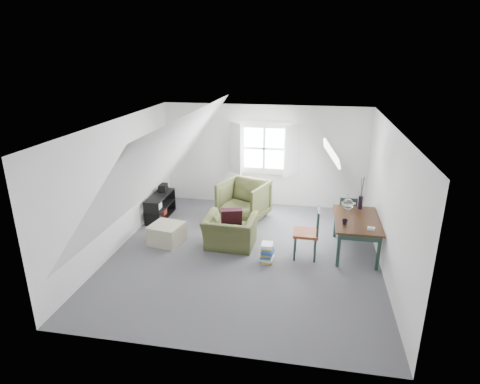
% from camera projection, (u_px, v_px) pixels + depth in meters
% --- Properties ---
extents(floor, '(5.50, 5.50, 0.00)m').
position_uv_depth(floor, '(245.00, 254.00, 7.74)').
color(floor, '#504F55').
rests_on(floor, ground).
extents(ceiling, '(5.50, 5.50, 0.00)m').
position_uv_depth(ceiling, '(246.00, 124.00, 6.91)').
color(ceiling, white).
rests_on(ceiling, wall_back).
extents(wall_back, '(5.00, 0.00, 5.00)m').
position_uv_depth(wall_back, '(264.00, 156.00, 9.88)').
color(wall_back, silver).
rests_on(wall_back, ground).
extents(wall_front, '(5.00, 0.00, 5.00)m').
position_uv_depth(wall_front, '(207.00, 268.00, 4.78)').
color(wall_front, silver).
rests_on(wall_front, ground).
extents(wall_left, '(0.00, 5.50, 5.50)m').
position_uv_depth(wall_left, '(118.00, 185.00, 7.75)').
color(wall_left, silver).
rests_on(wall_left, ground).
extents(wall_right, '(0.00, 5.50, 5.50)m').
position_uv_depth(wall_right, '(388.00, 201.00, 6.90)').
color(wall_right, silver).
rests_on(wall_right, ground).
extents(slope_left, '(3.19, 5.50, 4.48)m').
position_uv_depth(slope_left, '(163.00, 161.00, 7.42)').
color(slope_left, white).
rests_on(slope_left, wall_left).
extents(slope_right, '(3.19, 5.50, 4.48)m').
position_uv_depth(slope_right, '(334.00, 169.00, 6.89)').
color(slope_right, white).
rests_on(slope_right, wall_right).
extents(dormer_window, '(1.71, 0.35, 1.30)m').
position_uv_depth(dormer_window, '(264.00, 149.00, 9.74)').
color(dormer_window, white).
rests_on(dormer_window, wall_back).
extents(skylight, '(0.35, 0.75, 0.47)m').
position_uv_depth(skylight, '(332.00, 153.00, 8.10)').
color(skylight, white).
rests_on(skylight, slope_right).
extents(armchair_near, '(1.02, 0.90, 0.64)m').
position_uv_depth(armchair_near, '(230.00, 246.00, 8.04)').
color(armchair_near, '#404523').
rests_on(armchair_near, floor).
extents(armchair_far, '(1.25, 1.26, 0.91)m').
position_uv_depth(armchair_far, '(243.00, 219.00, 9.35)').
color(armchair_far, '#404523').
rests_on(armchair_far, floor).
extents(throw_pillow, '(0.47, 0.35, 0.43)m').
position_uv_depth(throw_pillow, '(231.00, 217.00, 7.99)').
color(throw_pillow, '#340E18').
rests_on(throw_pillow, armchair_near).
extents(ottoman, '(0.69, 0.69, 0.40)m').
position_uv_depth(ottoman, '(167.00, 234.00, 8.13)').
color(ottoman, tan).
rests_on(ottoman, floor).
extents(dining_table, '(0.84, 1.39, 0.70)m').
position_uv_depth(dining_table, '(357.00, 223.00, 7.61)').
color(dining_table, black).
rests_on(dining_table, floor).
extents(demijohn, '(0.22, 0.22, 0.31)m').
position_uv_depth(demijohn, '(348.00, 204.00, 7.97)').
color(demijohn, silver).
rests_on(demijohn, dining_table).
extents(vase_twigs, '(0.09, 0.09, 0.66)m').
position_uv_depth(vase_twigs, '(360.00, 202.00, 8.02)').
color(vase_twigs, black).
rests_on(vase_twigs, dining_table).
extents(cup, '(0.11, 0.11, 0.10)m').
position_uv_depth(cup, '(345.00, 224.00, 7.34)').
color(cup, black).
rests_on(cup, dining_table).
extents(paper_box, '(0.14, 0.10, 0.04)m').
position_uv_depth(paper_box, '(371.00, 229.00, 7.12)').
color(paper_box, white).
rests_on(paper_box, dining_table).
extents(dining_chair_far, '(0.40, 0.40, 0.85)m').
position_uv_depth(dining_chair_far, '(347.00, 214.00, 8.49)').
color(dining_chair_far, maroon).
rests_on(dining_chair_far, floor).
extents(dining_chair_near, '(0.46, 0.46, 0.98)m').
position_uv_depth(dining_chair_near, '(308.00, 232.00, 7.45)').
color(dining_chair_near, maroon).
rests_on(dining_chair_near, floor).
extents(media_shelf, '(0.36, 1.09, 0.56)m').
position_uv_depth(media_shelf, '(160.00, 208.00, 9.32)').
color(media_shelf, black).
rests_on(media_shelf, floor).
extents(electronics_box, '(0.19, 0.25, 0.19)m').
position_uv_depth(electronics_box, '(163.00, 188.00, 9.46)').
color(electronics_box, black).
rests_on(electronics_box, media_shelf).
extents(magazine_stack, '(0.27, 0.32, 0.36)m').
position_uv_depth(magazine_stack, '(267.00, 253.00, 7.39)').
color(magazine_stack, '#B29933').
rests_on(magazine_stack, floor).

